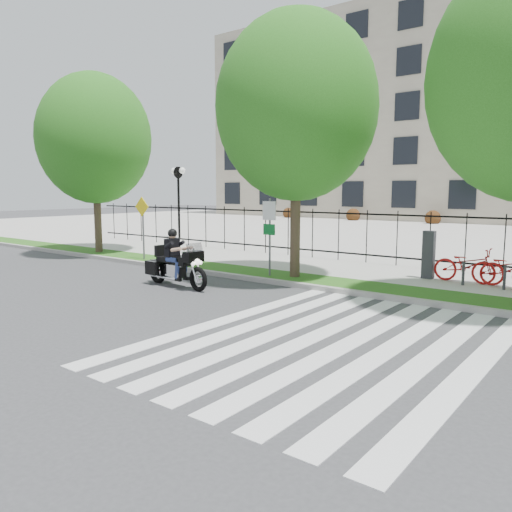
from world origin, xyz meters
The scene contains 13 objects.
ground centered at (0.00, 0.00, 0.00)m, with size 120.00×120.00×0.00m, color #37373A.
curb centered at (0.00, 4.10, 0.07)m, with size 60.00×0.20×0.15m, color #9A9791.
grass_verge centered at (0.00, 4.95, 0.07)m, with size 60.00×1.50×0.15m, color #1E5415.
sidewalk centered at (0.00, 7.45, 0.07)m, with size 60.00×3.50×0.15m, color #ACA9A1.
plaza centered at (0.00, 25.00, 0.05)m, with size 80.00×34.00×0.10m, color #ACA9A1.
crosswalk_stripes centered at (4.83, 0.00, 0.01)m, with size 5.70×8.00×0.01m, color silver, non-canonical shape.
iron_fence centered at (0.00, 9.20, 1.15)m, with size 30.00×0.06×2.00m, color black, non-canonical shape.
lamp_post_left centered at (-12.00, 12.00, 3.21)m, with size 1.06×0.70×4.25m.
street_tree_0 centered at (-9.77, 4.95, 5.12)m, with size 4.91×4.91×7.80m.
street_tree_1 centered at (0.74, 4.95, 5.42)m, with size 5.01×5.01×8.16m.
sign_pole_regulatory centered at (0.00, 4.58, 1.74)m, with size 0.50×0.09×2.50m.
sign_pole_warning centered at (-6.25, 4.58, 1.74)m, with size 0.78×0.09×2.49m.
motorcycle_rider centered at (-1.56, 1.96, 0.70)m, with size 2.74×0.89×2.11m.
Camera 1 is at (9.44, -8.30, 2.92)m, focal length 35.00 mm.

